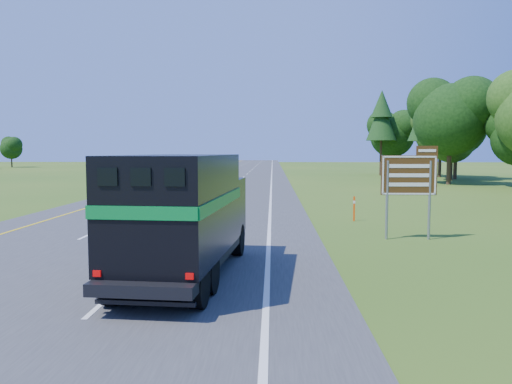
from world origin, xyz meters
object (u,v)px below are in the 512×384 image
Objects in this scene: horse_truck at (184,212)px; white_suv at (198,172)px; exit_sign at (410,179)px; far_car at (232,163)px.

white_suv is (-6.95, 48.96, -0.93)m from horse_truck.
white_suv is 1.66× the size of exit_sign.
white_suv is 51.57m from far_car.
horse_truck reaches higher than far_car.
exit_sign is at bearing -85.30° from far_car.
exit_sign is at bearing -74.85° from white_suv.
white_suv reaches higher than far_car.
exit_sign is (14.62, -42.68, 1.49)m from white_suv.
exit_sign reaches higher than horse_truck.
far_car is 95.39m from exit_sign.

